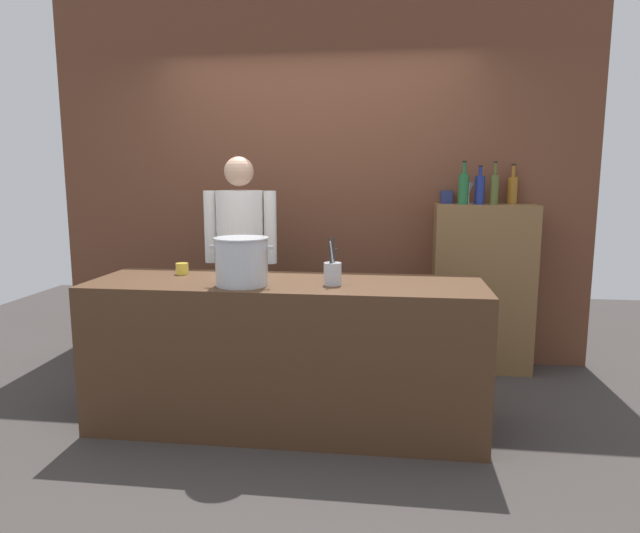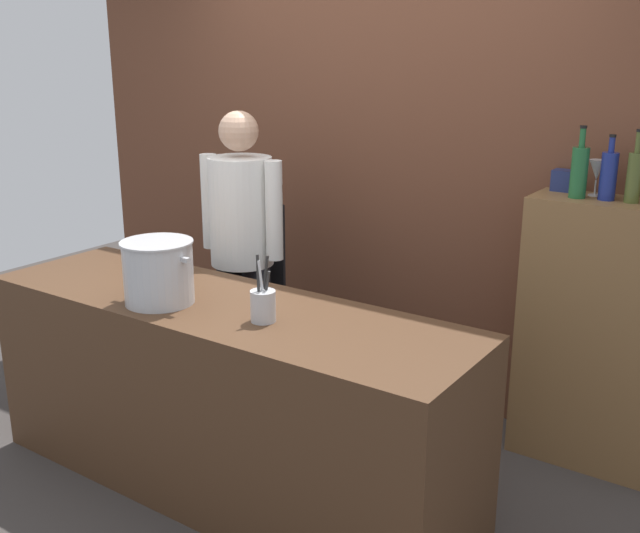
{
  "view_description": "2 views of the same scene",
  "coord_description": "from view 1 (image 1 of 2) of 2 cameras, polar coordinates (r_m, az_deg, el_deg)",
  "views": [
    {
      "loc": [
        0.63,
        -3.23,
        1.52
      ],
      "look_at": [
        0.16,
        0.35,
        0.94
      ],
      "focal_mm": 31.45,
      "sensor_mm": 36.0,
      "label": 1
    },
    {
      "loc": [
        2.09,
        -2.28,
        1.97
      ],
      "look_at": [
        0.24,
        0.41,
        1.01
      ],
      "focal_mm": 41.7,
      "sensor_mm": 36.0,
      "label": 2
    }
  ],
  "objects": [
    {
      "name": "utensil_crock",
      "position": [
        3.23,
        1.28,
        -0.63
      ],
      "size": [
        0.1,
        0.1,
        0.28
      ],
      "color": "#B7BABF",
      "rests_on": "prep_counter"
    },
    {
      "name": "prep_counter",
      "position": [
        3.47,
        -3.46,
        -8.85
      ],
      "size": [
        2.35,
        0.7,
        0.9
      ],
      "primitive_type": "cube",
      "color": "#472D1C",
      "rests_on": "ground_plane"
    },
    {
      "name": "butter_jar",
      "position": [
        3.69,
        -13.86,
        -0.22
      ],
      "size": [
        0.08,
        0.08,
        0.07
      ],
      "primitive_type": "cylinder",
      "color": "yellow",
      "rests_on": "prep_counter"
    },
    {
      "name": "spice_tin_navy",
      "position": [
        4.55,
        12.76,
        6.91
      ],
      "size": [
        0.09,
        0.09,
        0.1
      ],
      "primitive_type": "cube",
      "color": "navy",
      "rests_on": "bar_cabinet"
    },
    {
      "name": "stockpot_large",
      "position": [
        3.24,
        -7.98,
        0.52
      ],
      "size": [
        0.37,
        0.31,
        0.28
      ],
      "color": "#B7BABF",
      "rests_on": "prep_counter"
    },
    {
      "name": "wine_glass_tall",
      "position": [
        4.53,
        14.94,
        7.64
      ],
      "size": [
        0.08,
        0.08,
        0.17
      ],
      "color": "silver",
      "rests_on": "bar_cabinet"
    },
    {
      "name": "ground_plane",
      "position": [
        3.63,
        -3.39,
        -15.62
      ],
      "size": [
        8.0,
        8.0,
        0.0
      ],
      "primitive_type": "plane",
      "color": "#383330"
    },
    {
      "name": "wine_bottle_cobalt",
      "position": [
        4.47,
        15.94,
        7.56
      ],
      "size": [
        0.07,
        0.07,
        0.29
      ],
      "color": "navy",
      "rests_on": "bar_cabinet"
    },
    {
      "name": "chef",
      "position": [
        4.11,
        -8.05,
        1.3
      ],
      "size": [
        0.53,
        0.36,
        1.66
      ],
      "rotation": [
        0.0,
        0.0,
        3.16
      ],
      "color": "black",
      "rests_on": "ground_plane"
    },
    {
      "name": "brick_back_panel",
      "position": [
        4.68,
        -0.32,
        8.92
      ],
      "size": [
        4.4,
        0.1,
        3.0
      ],
      "primitive_type": "cube",
      "color": "brown",
      "rests_on": "ground_plane"
    },
    {
      "name": "wine_bottle_amber",
      "position": [
        4.61,
        19.0,
        7.43
      ],
      "size": [
        0.08,
        0.08,
        0.31
      ],
      "color": "#8C5919",
      "rests_on": "bar_cabinet"
    },
    {
      "name": "wine_bottle_green",
      "position": [
        4.43,
        14.4,
        7.74
      ],
      "size": [
        0.08,
        0.08,
        0.33
      ],
      "color": "#1E592D",
      "rests_on": "bar_cabinet"
    },
    {
      "name": "wine_bottle_olive",
      "position": [
        4.48,
        17.33,
        7.58
      ],
      "size": [
        0.07,
        0.07,
        0.32
      ],
      "color": "#475123",
      "rests_on": "bar_cabinet"
    },
    {
      "name": "bar_cabinet",
      "position": [
        4.56,
        16.19,
        -2.14
      ],
      "size": [
        0.76,
        0.32,
        1.31
      ],
      "primitive_type": "cube",
      "color": "brown",
      "rests_on": "ground_plane"
    }
  ]
}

